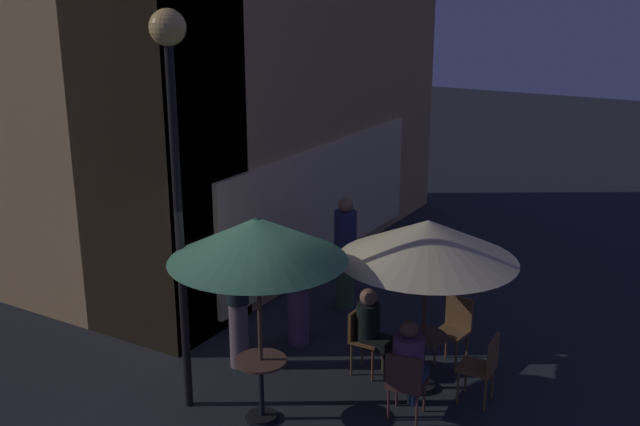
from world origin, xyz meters
name	(u,v)px	position (x,y,z in m)	size (l,w,h in m)	color
ground_plane	(209,414)	(0.00, 0.00, 0.00)	(60.00, 60.00, 0.00)	#222429
cafe_building	(166,38)	(3.67, 3.60, 4.11)	(8.92, 8.15, 8.23)	tan
street_lamp_near_corner	(173,117)	(0.04, 0.34, 3.57)	(0.40, 0.40, 4.72)	black
cafe_table_0	(423,354)	(1.85, -1.98, 0.49)	(0.60, 0.60, 0.74)	black
cafe_table_1	(261,380)	(0.23, -0.62, 0.52)	(0.61, 0.61, 0.79)	black
patio_umbrella_0	(428,241)	(1.85, -1.98, 2.00)	(2.21, 2.21, 2.26)	black
patio_umbrella_1	(258,240)	(0.23, -0.62, 2.26)	(2.02, 2.02, 2.52)	black
cafe_chair_0	(484,363)	(1.90, -2.76, 0.55)	(0.45, 0.45, 0.90)	brown
cafe_chair_1	(455,324)	(2.70, -2.09, 0.58)	(0.44, 0.44, 0.95)	brown
cafe_chair_2	(362,334)	(1.85, -1.12, 0.55)	(0.39, 0.39, 0.88)	brown
cafe_chair_3	(405,380)	(1.07, -2.09, 0.53)	(0.49, 0.49, 0.89)	brown
patron_seated_0	(372,327)	(1.85, -1.26, 0.69)	(0.31, 0.53, 1.21)	black
patron_seated_1	(409,361)	(1.21, -2.07, 0.71)	(0.55, 0.42, 1.25)	navy
patron_standing_2	(238,308)	(1.16, 0.38, 0.85)	(0.30, 0.30, 1.68)	slate
patron_standing_3	(298,288)	(2.15, 0.06, 0.85)	(0.36, 0.36, 1.69)	#5F4167
patron_standing_4	(345,253)	(3.58, 0.08, 0.92)	(0.35, 0.35, 1.82)	#335033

